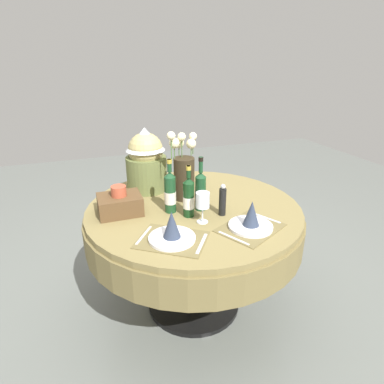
% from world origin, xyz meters
% --- Properties ---
extents(ground, '(8.00, 8.00, 0.00)m').
position_xyz_m(ground, '(0.00, 0.00, 0.00)').
color(ground, slate).
extents(dining_table, '(1.36, 1.36, 0.77)m').
position_xyz_m(dining_table, '(0.00, 0.00, 0.63)').
color(dining_table, olive).
rests_on(dining_table, ground).
extents(place_setting_left, '(0.43, 0.41, 0.16)m').
position_xyz_m(place_setting_left, '(-0.25, -0.35, 0.82)').
color(place_setting_left, brown).
rests_on(place_setting_left, dining_table).
extents(place_setting_right, '(0.42, 0.39, 0.16)m').
position_xyz_m(place_setting_right, '(0.19, -0.37, 0.82)').
color(place_setting_right, brown).
rests_on(place_setting_right, dining_table).
extents(flower_vase, '(0.23, 0.18, 0.46)m').
position_xyz_m(flower_vase, '(-0.02, 0.14, 0.96)').
color(flower_vase, '#332819').
rests_on(flower_vase, dining_table).
extents(wine_bottle_left, '(0.07, 0.07, 0.31)m').
position_xyz_m(wine_bottle_left, '(-0.08, -0.12, 0.89)').
color(wine_bottle_left, '#143819').
rests_on(wine_bottle_left, dining_table).
extents(wine_bottle_centre, '(0.07, 0.07, 0.33)m').
position_xyz_m(wine_bottle_centre, '(-0.16, -0.03, 0.90)').
color(wine_bottle_centre, '#194223').
rests_on(wine_bottle_centre, dining_table).
extents(wine_bottle_rear, '(0.07, 0.07, 0.33)m').
position_xyz_m(wine_bottle_rear, '(0.02, -0.06, 0.89)').
color(wine_bottle_rear, '#194223').
rests_on(wine_bottle_rear, dining_table).
extents(wine_glass_left, '(0.08, 0.08, 0.18)m').
position_xyz_m(wine_glass_left, '(-0.03, -0.22, 0.90)').
color(wine_glass_left, silver).
rests_on(wine_glass_left, dining_table).
extents(pepper_mill, '(0.04, 0.04, 0.19)m').
position_xyz_m(pepper_mill, '(0.11, -0.17, 0.86)').
color(pepper_mill, black).
rests_on(pepper_mill, dining_table).
extents(gift_tub_back_left, '(0.28, 0.28, 0.44)m').
position_xyz_m(gift_tub_back_left, '(-0.21, 0.37, 1.00)').
color(gift_tub_back_left, olive).
rests_on(gift_tub_back_left, dining_table).
extents(woven_basket_side_left, '(0.25, 0.20, 0.17)m').
position_xyz_m(woven_basket_side_left, '(-0.45, 0.05, 0.83)').
color(woven_basket_side_left, brown).
rests_on(woven_basket_side_left, dining_table).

